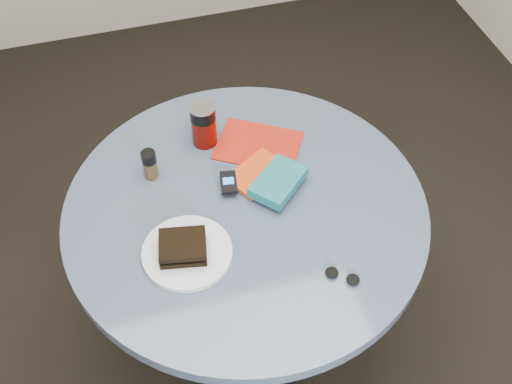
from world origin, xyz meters
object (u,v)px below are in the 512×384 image
object	(u,v)px
table	(246,241)
red_book	(257,173)
pepper_grinder	(150,164)
novel	(278,182)
mp3_player	(228,182)
plate	(187,253)
soda_can	(204,124)
magazine	(258,145)
sandwich	(183,247)
headphones	(342,276)

from	to	relation	value
table	red_book	size ratio (longest dim) A/B	6.12
pepper_grinder	novel	distance (m)	0.36
table	mp3_player	world-z (taller)	mp3_player
plate	mp3_player	xyz separation A→B (m)	(0.16, 0.19, 0.02)
soda_can	magazine	size ratio (longest dim) A/B	0.58
pepper_grinder	magazine	distance (m)	0.33
plate	sandwich	world-z (taller)	sandwich
magazine	sandwich	bearing A→B (deg)	-100.27
table	soda_can	size ratio (longest dim) A/B	7.13
plate	magazine	distance (m)	0.43
sandwich	pepper_grinder	xyz separation A→B (m)	(-0.03, 0.29, 0.01)
novel	sandwich	bearing A→B (deg)	163.80
table	mp3_player	bearing A→B (deg)	109.93
soda_can	pepper_grinder	size ratio (longest dim) A/B	1.48
novel	mp3_player	bearing A→B (deg)	119.41
sandwich	table	bearing A→B (deg)	29.87
pepper_grinder	magazine	bearing A→B (deg)	5.37
headphones	sandwich	bearing A→B (deg)	153.93
plate	mp3_player	world-z (taller)	mp3_player
sandwich	headphones	size ratio (longest dim) A/B	1.49
novel	headphones	xyz separation A→B (m)	(0.07, -0.32, -0.02)
sandwich	magazine	bearing A→B (deg)	47.76
magazine	mp3_player	world-z (taller)	mp3_player
table	sandwich	distance (m)	0.30
mp3_player	headphones	distance (m)	0.42
plate	sandwich	bearing A→B (deg)	-178.62
red_book	novel	size ratio (longest dim) A/B	1.03
plate	magazine	size ratio (longest dim) A/B	0.97
table	magazine	size ratio (longest dim) A/B	4.16
plate	soda_can	world-z (taller)	soda_can
novel	magazine	bearing A→B (deg)	49.44
pepper_grinder	soda_can	bearing A→B (deg)	27.70
sandwich	plate	bearing A→B (deg)	1.38
red_book	mp3_player	distance (m)	0.09
plate	red_book	size ratio (longest dim) A/B	1.43
table	novel	bearing A→B (deg)	17.18
mp3_player	magazine	bearing A→B (deg)	47.16
mp3_player	pepper_grinder	bearing A→B (deg)	151.98
plate	red_book	distance (m)	0.33
red_book	mp3_player	world-z (taller)	mp3_player
headphones	magazine	bearing A→B (deg)	97.97
table	headphones	size ratio (longest dim) A/B	11.02
sandwich	red_book	size ratio (longest dim) A/B	0.83
soda_can	red_book	size ratio (longest dim) A/B	0.86
sandwich	magazine	distance (m)	0.44
sandwich	pepper_grinder	distance (m)	0.30
red_book	magazine	bearing A→B (deg)	41.14
table	magazine	world-z (taller)	magazine
magazine	soda_can	bearing A→B (deg)	-170.96
red_book	soda_can	bearing A→B (deg)	91.01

